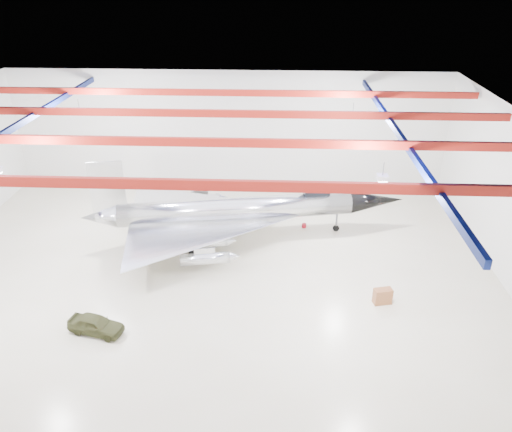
{
  "coord_description": "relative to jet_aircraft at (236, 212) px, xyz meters",
  "views": [
    {
      "loc": [
        4.76,
        -29.58,
        19.32
      ],
      "look_at": [
        3.22,
        2.0,
        3.29
      ],
      "focal_mm": 35.0,
      "sensor_mm": 36.0,
      "label": 1
    }
  ],
  "objects": [
    {
      "name": "tool_chest",
      "position": [
        5.4,
        1.95,
        -2.07
      ],
      "size": [
        0.44,
        0.44,
        0.33
      ],
      "primitive_type": "cylinder",
      "rotation": [
        0.0,
        0.0,
        -0.23
      ],
      "color": "maroon",
      "rests_on": "floor"
    },
    {
      "name": "jeep",
      "position": [
        -7.23,
        -11.72,
        -1.68
      ],
      "size": [
        3.52,
        2.05,
        1.13
      ],
      "primitive_type": "imported",
      "rotation": [
        0.0,
        0.0,
        1.34
      ],
      "color": "#3B3D1E",
      "rests_on": "floor"
    },
    {
      "name": "parts_bin",
      "position": [
        0.23,
        3.94,
        -2.03
      ],
      "size": [
        0.71,
        0.63,
        0.42
      ],
      "primitive_type": "cube",
      "rotation": [
        0.0,
        0.0,
        -0.29
      ],
      "color": "olive",
      "rests_on": "floor"
    },
    {
      "name": "desk",
      "position": [
        9.98,
        -8.05,
        -1.72
      ],
      "size": [
        1.24,
        0.81,
        1.04
      ],
      "primitive_type": "cube",
      "rotation": [
        0.0,
        0.0,
        0.23
      ],
      "color": "brown",
      "rests_on": "floor"
    },
    {
      "name": "oil_barrel",
      "position": [
        -3.71,
        1.83,
        -2.04
      ],
      "size": [
        0.61,
        0.5,
        0.4
      ],
      "primitive_type": "cube",
      "rotation": [
        0.0,
        0.0,
        0.09
      ],
      "color": "olive",
      "rests_on": "floor"
    },
    {
      "name": "wall_back",
      "position": [
        -1.54,
        10.33,
        3.26
      ],
      "size": [
        40.0,
        0.0,
        40.0
      ],
      "primitive_type": "plane",
      "rotation": [
        1.57,
        0.0,
        0.0
      ],
      "color": "silver",
      "rests_on": "floor"
    },
    {
      "name": "jet_aircraft",
      "position": [
        0.0,
        0.0,
        0.0
      ],
      "size": [
        24.91,
        16.63,
        6.83
      ],
      "rotation": [
        0.0,
        0.0,
        0.18
      ],
      "color": "silver",
      "rests_on": "floor"
    },
    {
      "name": "floor",
      "position": [
        -1.54,
        -4.67,
        -2.24
      ],
      "size": [
        40.0,
        40.0,
        0.0
      ],
      "primitive_type": "plane",
      "color": "beige",
      "rests_on": "ground"
    },
    {
      "name": "crate_ply",
      "position": [
        -6.64,
        -2.42,
        -2.06
      ],
      "size": [
        0.56,
        0.46,
        0.37
      ],
      "primitive_type": "cube",
      "rotation": [
        0.0,
        0.0,
        0.08
      ],
      "color": "olive",
      "rests_on": "floor"
    },
    {
      "name": "toolbox_red",
      "position": [
        -2.38,
        2.77,
        -2.07
      ],
      "size": [
        0.57,
        0.51,
        0.33
      ],
      "primitive_type": "cube",
      "rotation": [
        0.0,
        0.0,
        0.31
      ],
      "color": "maroon",
      "rests_on": "floor"
    },
    {
      "name": "spares_box",
      "position": [
        -1.18,
        3.49,
        -2.08
      ],
      "size": [
        0.37,
        0.37,
        0.32
      ],
      "primitive_type": "cylinder",
      "rotation": [
        0.0,
        0.0,
        -0.05
      ],
      "color": "#59595B",
      "rests_on": "floor"
    },
    {
      "name": "ceiling_structure",
      "position": [
        -1.54,
        -4.67,
        8.08
      ],
      "size": [
        39.5,
        29.5,
        1.08
      ],
      "color": "maroon",
      "rests_on": "ceiling"
    },
    {
      "name": "ceiling",
      "position": [
        -1.54,
        -4.67,
        8.76
      ],
      "size": [
        40.0,
        40.0,
        0.0
      ],
      "primitive_type": "plane",
      "rotation": [
        3.14,
        0.0,
        0.0
      ],
      "color": "#0A0F38",
      "rests_on": "wall_back"
    }
  ]
}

